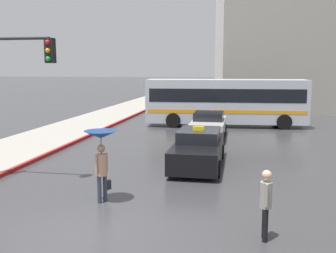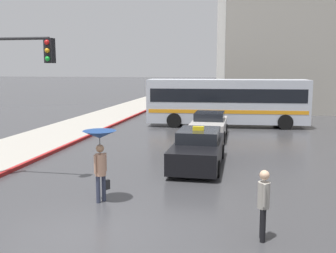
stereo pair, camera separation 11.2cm
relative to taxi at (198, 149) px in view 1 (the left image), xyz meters
name	(u,v)px [view 1 (the left image)]	position (x,y,z in m)	size (l,w,h in m)	color
ground_plane	(79,236)	(-2.02, -7.18, -0.67)	(300.00, 300.00, 0.00)	#38383A
taxi	(198,149)	(0.00, 0.00, 0.00)	(1.91, 4.79, 1.59)	black
sedan_red	(209,126)	(-0.12, 6.46, -0.01)	(1.91, 4.46, 1.41)	#B7B2AD
city_bus	(226,100)	(0.63, 11.14, 1.05)	(10.60, 3.24, 3.11)	#B2B7C1
pedestrian_with_umbrella	(101,147)	(-2.29, -4.82, 0.97)	(0.96, 0.96, 2.11)	#2D3347
pedestrian_man	(266,200)	(2.22, -6.58, 0.27)	(0.28, 0.42, 1.63)	black
traffic_light	(10,78)	(-6.04, -3.25, 2.88)	(2.87, 0.38, 5.13)	black
monument_cross	(220,14)	(-0.80, 28.93, 8.92)	(7.44, 0.90, 16.92)	white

